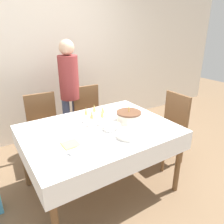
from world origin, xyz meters
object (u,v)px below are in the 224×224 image
Objects in this scene: dining_chair_far_left at (44,126)px; birthday_cake at (129,117)px; dining_chair_right_end at (170,125)px; champagne_tray at (95,116)px; dining_chair_far_right at (90,115)px; plate_stack_dessert at (112,127)px; person_standing at (69,86)px; plate_stack_main at (128,134)px.

birthday_cake is (0.71, -0.93, 0.31)m from dining_chair_far_left.
dining_chair_right_end is (1.44, -0.91, 0.00)m from dining_chair_far_left.
dining_chair_far_right is at bearing 67.77° from champagne_tray.
birthday_cake reaches higher than plate_stack_dessert.
birthday_cake is 0.17× the size of person_standing.
person_standing is (-0.01, 1.41, 0.18)m from plate_stack_main.
plate_stack_main and plate_stack_dessert have the same top height.
birthday_cake is (0.02, -0.93, 0.31)m from dining_chair_far_right.
dining_chair_right_end is 1.53m from person_standing.
plate_stack_main is (0.11, -0.47, -0.05)m from champagne_tray.
champagne_tray is 0.26m from plate_stack_dessert.
plate_stack_dessert is (-0.24, -1.00, 0.28)m from dining_chair_far_right.
champagne_tray is at bearing 171.54° from dining_chair_right_end.
dining_chair_far_left reaches higher than plate_stack_dessert.
dining_chair_far_right is 5.12× the size of plate_stack_dessert.
dining_chair_far_right is at bearing 80.65° from plate_stack_main.
plate_stack_main is (-0.20, -1.22, 0.28)m from dining_chair_far_right.
dining_chair_far_right is 0.98m from birthday_cake.
dining_chair_far_left is 0.59× the size of person_standing.
person_standing reaches higher than plate_stack_dessert.
dining_chair_far_left is at bearing 147.82° from dining_chair_right_end.
champagne_tray is at bearing 103.88° from plate_stack_dessert.
dining_chair_far_left is 1.34m from plate_stack_main.
birthday_cake is 0.89× the size of champagne_tray.
person_standing is at bearing 84.45° from champagne_tray.
dining_chair_far_left and dining_chair_right_end have the same top height.
person_standing reaches higher than dining_chair_far_left.
champagne_tray is (0.38, -0.75, 0.33)m from dining_chair_far_left.
dining_chair_far_right is at bearing 129.66° from dining_chair_right_end.
birthday_cake is 0.38m from champagne_tray.
dining_chair_far_right is at bearing 0.01° from dining_chair_far_left.
plate_stack_dessert is at bearing 101.23° from plate_stack_main.
dining_chair_right_end is 3.06× the size of champagne_tray.
dining_chair_right_end is 0.79m from birthday_cake.
dining_chair_far_right is (0.69, 0.00, 0.00)m from dining_chair_far_left.
dining_chair_right_end is at bearing -32.18° from dining_chair_far_left.
birthday_cake is at bearing 52.24° from plate_stack_main.
dining_chair_far_left is at bearing 111.82° from plate_stack_main.
plate_stack_dessert is at bearing -76.12° from champagne_tray.
person_standing reaches higher than plate_stack_main.
plate_stack_main is (0.49, -1.22, 0.28)m from dining_chair_far_left.
dining_chair_far_right is 1.18m from dining_chair_right_end.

